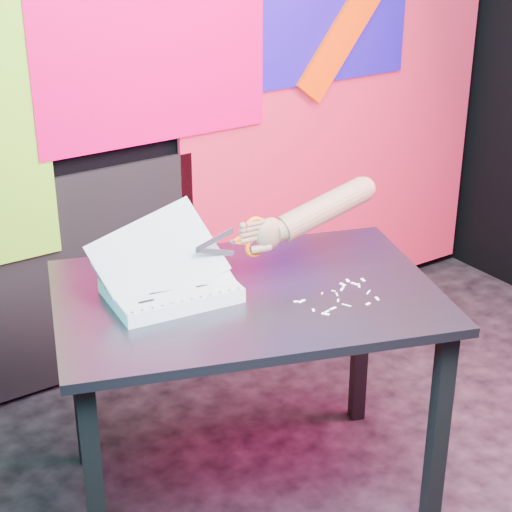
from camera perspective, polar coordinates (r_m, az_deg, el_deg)
room at (r=2.24m, az=16.73°, el=9.27°), size 3.01×3.01×2.71m
backdrop at (r=3.46m, az=-2.06°, el=8.63°), size 2.88×0.05×2.08m
work_table at (r=2.59m, az=-0.62°, el=-4.34°), size 1.31×1.08×0.75m
printout_stack at (r=2.52m, az=-5.74°, el=-2.15°), size 0.41×0.30×0.28m
scissors at (r=2.56m, az=-0.40°, el=1.21°), size 0.23×0.03×0.13m
hand_forearm at (r=2.65m, az=3.96°, el=2.91°), size 0.47×0.11×0.18m
paper_clippings at (r=2.53m, az=5.69°, el=-2.62°), size 0.27×0.17×0.00m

